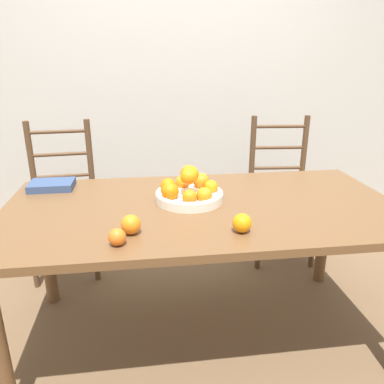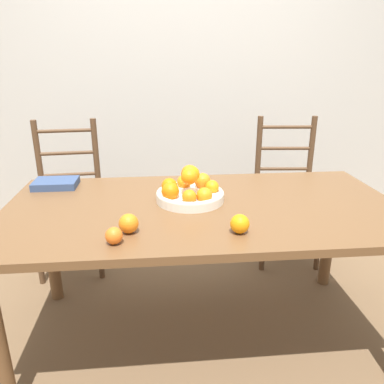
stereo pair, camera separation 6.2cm
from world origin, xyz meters
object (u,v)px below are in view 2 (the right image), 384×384
object	(u,v)px
orange_loose_2	(129,223)
orange_loose_0	(240,224)
fruit_bowl	(190,191)
orange_loose_1	(114,236)
chair_left	(69,201)
chair_right	(286,194)
book_stack	(56,183)

from	to	relation	value
orange_loose_2	orange_loose_0	bearing A→B (deg)	-5.57
fruit_bowl	orange_loose_1	world-z (taller)	fruit_bowl
orange_loose_0	chair_left	world-z (taller)	chair_left
orange_loose_1	chair_right	bearing A→B (deg)	47.20
orange_loose_1	chair_right	xyz separation A→B (m)	(1.07, 1.16, -0.29)
orange_loose_1	chair_right	world-z (taller)	chair_right
chair_right	book_stack	xyz separation A→B (m)	(-1.45, -0.47, 0.28)
orange_loose_0	orange_loose_2	xyz separation A→B (m)	(-0.43, 0.04, 0.00)
orange_loose_1	orange_loose_2	world-z (taller)	orange_loose_2
orange_loose_2	chair_left	bearing A→B (deg)	114.27
orange_loose_1	chair_left	bearing A→B (deg)	110.52
orange_loose_0	chair_right	world-z (taller)	chair_right
fruit_bowl	orange_loose_0	xyz separation A→B (m)	(0.16, -0.37, -0.01)
fruit_bowl	book_stack	xyz separation A→B (m)	(-0.69, 0.27, -0.03)
orange_loose_1	chair_right	size ratio (longest dim) A/B	0.06
orange_loose_0	orange_loose_1	world-z (taller)	orange_loose_0
orange_loose_2	chair_left	distance (m)	1.21
fruit_bowl	orange_loose_2	world-z (taller)	fruit_bowl
orange_loose_2	book_stack	bearing A→B (deg)	125.26
fruit_bowl	orange_loose_1	xyz separation A→B (m)	(-0.32, -0.42, -0.02)
fruit_bowl	chair_left	size ratio (longest dim) A/B	0.32
orange_loose_2	chair_right	bearing A→B (deg)	46.22
orange_loose_0	chair_left	distance (m)	1.47
chair_right	book_stack	bearing A→B (deg)	-157.25
fruit_bowl	chair_left	distance (m)	1.10
orange_loose_0	orange_loose_1	xyz separation A→B (m)	(-0.48, -0.05, -0.01)
book_stack	chair_left	bearing A→B (deg)	96.90
orange_loose_0	chair_left	xyz separation A→B (m)	(-0.92, 1.11, -0.30)
orange_loose_1	chair_left	size ratio (longest dim) A/B	0.06
orange_loose_0	chair_right	xyz separation A→B (m)	(0.59, 1.11, -0.30)
orange_loose_0	book_stack	bearing A→B (deg)	143.15
chair_left	chair_right	xyz separation A→B (m)	(1.51, -0.00, 0.00)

